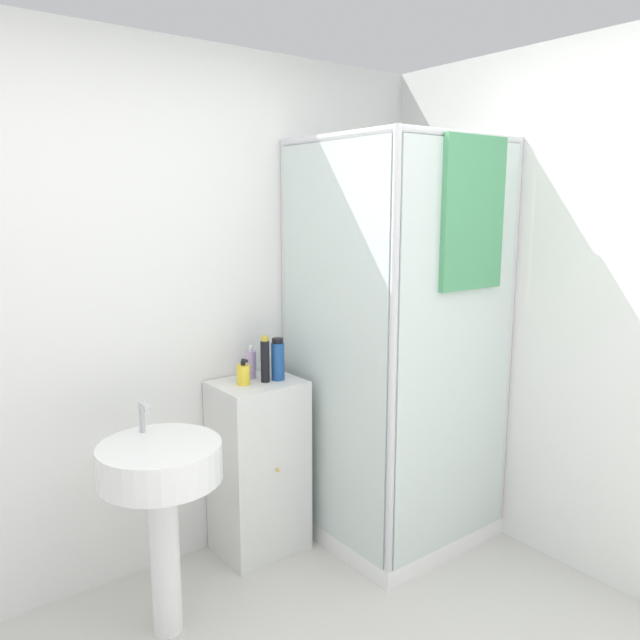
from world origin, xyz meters
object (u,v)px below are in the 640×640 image
Objects in this scene: shampoo_bottle_tall_black at (265,360)px; lotion_bottle_white at (251,364)px; soap_dispenser at (243,374)px; sink at (161,483)px; shampoo_bottle_blue at (278,360)px.

lotion_bottle_white is (-0.02, 0.10, -0.04)m from shampoo_bottle_tall_black.
shampoo_bottle_tall_black is (0.11, -0.03, 0.06)m from soap_dispenser.
lotion_bottle_white is (0.66, 0.39, 0.31)m from sink.
sink is 0.71m from soap_dispenser.
shampoo_bottle_blue reaches higher than lotion_bottle_white.
soap_dispenser is 0.19m from shampoo_bottle_blue.
sink is at bearing -149.67° from lotion_bottle_white.
lotion_bottle_white reaches higher than soap_dispenser.
soap_dispenser is 0.56× the size of shampoo_bottle_tall_black.
soap_dispenser is at bearing -139.20° from lotion_bottle_white.
soap_dispenser is 0.61× the size of shampoo_bottle_blue.
shampoo_bottle_tall_black is 1.35× the size of lotion_bottle_white.
shampoo_bottle_blue is (0.75, 0.28, 0.34)m from sink.
lotion_bottle_white reaches higher than sink.
shampoo_bottle_tall_black reaches higher than soap_dispenser.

